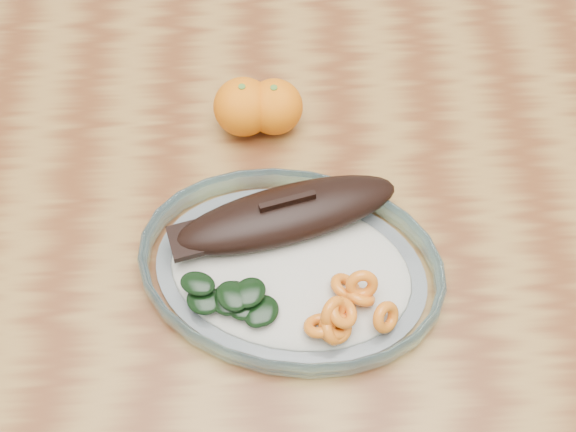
{
  "coord_description": "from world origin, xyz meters",
  "views": [
    {
      "loc": [
        0.01,
        -0.46,
        1.42
      ],
      "look_at": [
        0.03,
        -0.04,
        0.77
      ],
      "focal_mm": 45.0,
      "sensor_mm": 36.0,
      "label": 1
    }
  ],
  "objects_px": {
    "plated_meal": "(290,264)",
    "orange_left": "(243,107)",
    "orange_right": "(274,107)",
    "dining_table": "(262,243)"
  },
  "relations": [
    {
      "from": "plated_meal",
      "to": "orange_left",
      "type": "xyz_separation_m",
      "value": [
        -0.05,
        0.2,
        0.02
      ]
    },
    {
      "from": "orange_left",
      "to": "plated_meal",
      "type": "bearing_deg",
      "value": -77.11
    },
    {
      "from": "orange_left",
      "to": "orange_right",
      "type": "xyz_separation_m",
      "value": [
        0.04,
        0.0,
        -0.0
      ]
    },
    {
      "from": "dining_table",
      "to": "orange_left",
      "type": "bearing_deg",
      "value": 98.0
    },
    {
      "from": "orange_left",
      "to": "orange_right",
      "type": "distance_m",
      "value": 0.04
    },
    {
      "from": "plated_meal",
      "to": "orange_right",
      "type": "relative_size",
      "value": 10.24
    },
    {
      "from": "plated_meal",
      "to": "orange_left",
      "type": "height_order",
      "value": "plated_meal"
    },
    {
      "from": "orange_left",
      "to": "orange_right",
      "type": "bearing_deg",
      "value": 0.08
    },
    {
      "from": "plated_meal",
      "to": "orange_right",
      "type": "xyz_separation_m",
      "value": [
        -0.01,
        0.2,
        0.02
      ]
    },
    {
      "from": "dining_table",
      "to": "plated_meal",
      "type": "relative_size",
      "value": 1.75
    }
  ]
}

